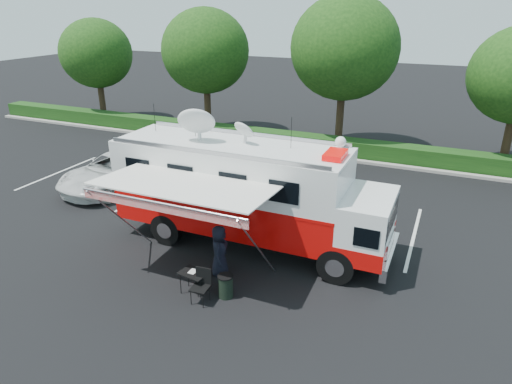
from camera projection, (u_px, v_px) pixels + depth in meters
ground_plane at (251, 244)px, 16.94m from camera, size 120.00×120.00×0.00m
back_border at (363, 66)px, 25.53m from camera, size 60.00×6.14×8.87m
stall_lines at (269, 210)px, 19.66m from camera, size 24.12×5.50×0.01m
command_truck at (248, 192)px, 16.18m from camera, size 10.01×2.76×4.81m
awning at (181, 189)px, 13.70m from camera, size 5.47×2.81×3.30m
white_suv at (118, 186)px, 22.30m from camera, size 3.50×6.20×1.64m
person at (220, 274)px, 15.04m from camera, size 0.79×0.99×1.75m
folding_table at (194, 274)px, 13.84m from camera, size 0.93×0.73×0.72m
folding_chair at (202, 282)px, 13.49m from camera, size 0.54×0.56×1.07m
trash_bin at (226, 286)px, 13.77m from camera, size 0.49×0.49×0.73m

